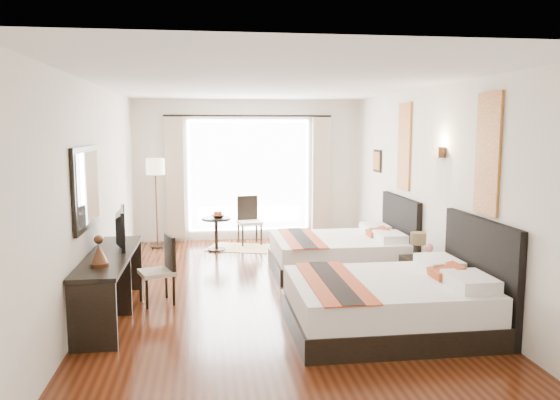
{
  "coord_description": "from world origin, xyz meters",
  "views": [
    {
      "loc": [
        -0.83,
        -7.13,
        2.22
      ],
      "look_at": [
        0.19,
        0.5,
        1.22
      ],
      "focal_mm": 35.0,
      "sensor_mm": 36.0,
      "label": 1
    }
  ],
  "objects": [
    {
      "name": "floor",
      "position": [
        0.0,
        0.0,
        -0.01
      ],
      "size": [
        4.5,
        7.5,
        0.01
      ],
      "primitive_type": "cube",
      "color": "#3D170B",
      "rests_on": "ground"
    },
    {
      "name": "ceiling",
      "position": [
        0.0,
        0.0,
        2.79
      ],
      "size": [
        4.5,
        7.5,
        0.02
      ],
      "primitive_type": "cube",
      "color": "white",
      "rests_on": "wall_headboard"
    },
    {
      "name": "wall_headboard",
      "position": [
        2.25,
        0.0,
        1.4
      ],
      "size": [
        0.01,
        7.5,
        2.8
      ],
      "primitive_type": "cube",
      "color": "silver",
      "rests_on": "floor"
    },
    {
      "name": "wall_desk",
      "position": [
        -2.25,
        0.0,
        1.4
      ],
      "size": [
        0.01,
        7.5,
        2.8
      ],
      "primitive_type": "cube",
      "color": "silver",
      "rests_on": "floor"
    },
    {
      "name": "wall_window",
      "position": [
        0.0,
        3.75,
        1.4
      ],
      "size": [
        4.5,
        0.01,
        2.8
      ],
      "primitive_type": "cube",
      "color": "silver",
      "rests_on": "floor"
    },
    {
      "name": "wall_entry",
      "position": [
        0.0,
        -3.75,
        1.4
      ],
      "size": [
        4.5,
        0.01,
        2.8
      ],
      "primitive_type": "cube",
      "color": "silver",
      "rests_on": "floor"
    },
    {
      "name": "window_glass",
      "position": [
        0.0,
        3.73,
        1.3
      ],
      "size": [
        2.4,
        0.02,
        2.2
      ],
      "primitive_type": "cube",
      "color": "white",
      "rests_on": "wall_window"
    },
    {
      "name": "sheer_curtain",
      "position": [
        0.0,
        3.67,
        1.3
      ],
      "size": [
        2.3,
        0.02,
        2.1
      ],
      "primitive_type": "cube",
      "color": "white",
      "rests_on": "wall_window"
    },
    {
      "name": "drape_left",
      "position": [
        -1.45,
        3.63,
        1.28
      ],
      "size": [
        0.35,
        0.14,
        2.35
      ],
      "primitive_type": "cube",
      "color": "#B8A78F",
      "rests_on": "floor"
    },
    {
      "name": "drape_right",
      "position": [
        1.45,
        3.63,
        1.28
      ],
      "size": [
        0.35,
        0.14,
        2.35
      ],
      "primitive_type": "cube",
      "color": "#B8A78F",
      "rests_on": "floor"
    },
    {
      "name": "art_panel_near",
      "position": [
        2.23,
        -1.5,
        1.95
      ],
      "size": [
        0.03,
        0.5,
        1.35
      ],
      "primitive_type": "cube",
      "color": "maroon",
      "rests_on": "wall_headboard"
    },
    {
      "name": "art_panel_far",
      "position": [
        2.23,
        1.07,
        1.95
      ],
      "size": [
        0.03,
        0.5,
        1.35
      ],
      "primitive_type": "cube",
      "color": "maroon",
      "rests_on": "wall_headboard"
    },
    {
      "name": "wall_sconce",
      "position": [
        2.19,
        -0.34,
        1.92
      ],
      "size": [
        0.1,
        0.14,
        0.14
      ],
      "primitive_type": "cube",
      "color": "#462919",
      "rests_on": "wall_headboard"
    },
    {
      "name": "mirror_frame",
      "position": [
        -2.22,
        -0.62,
        1.55
      ],
      "size": [
        0.04,
        1.25,
        0.95
      ],
      "primitive_type": "cube",
      "color": "black",
      "rests_on": "wall_desk"
    },
    {
      "name": "mirror_glass",
      "position": [
        -2.19,
        -0.62,
        1.55
      ],
      "size": [
        0.01,
        1.12,
        0.82
      ],
      "primitive_type": "cube",
      "color": "white",
      "rests_on": "mirror_frame"
    },
    {
      "name": "bed_near",
      "position": [
        1.21,
        -1.5,
        0.32
      ],
      "size": [
        2.19,
        1.71,
        1.24
      ],
      "color": "black",
      "rests_on": "floor"
    },
    {
      "name": "bed_far",
      "position": [
        1.27,
        1.07,
        0.3
      ],
      "size": [
        2.07,
        1.61,
        1.16
      ],
      "color": "black",
      "rests_on": "floor"
    },
    {
      "name": "nightstand",
      "position": [
        1.98,
        -0.34,
        0.25
      ],
      "size": [
        0.43,
        0.53,
        0.51
      ],
      "primitive_type": "cube",
      "color": "black",
      "rests_on": "floor"
    },
    {
      "name": "table_lamp",
      "position": [
        1.99,
        -0.21,
        0.73
      ],
      "size": [
        0.21,
        0.21,
        0.34
      ],
      "color": "black",
      "rests_on": "nightstand"
    },
    {
      "name": "vase",
      "position": [
        2.0,
        -0.54,
        0.57
      ],
      "size": [
        0.15,
        0.15,
        0.13
      ],
      "primitive_type": "imported",
      "rotation": [
        0.0,
        0.0,
        -0.15
      ],
      "color": "black",
      "rests_on": "nightstand"
    },
    {
      "name": "console_desk",
      "position": [
        -1.99,
        -0.62,
        0.38
      ],
      "size": [
        0.5,
        2.2,
        0.76
      ],
      "primitive_type": "cube",
      "color": "black",
      "rests_on": "floor"
    },
    {
      "name": "television",
      "position": [
        -1.97,
        -0.22,
        1.0
      ],
      "size": [
        0.23,
        0.85,
        0.48
      ],
      "primitive_type": "imported",
      "rotation": [
        0.0,
        0.0,
        1.71
      ],
      "color": "black",
      "rests_on": "console_desk"
    },
    {
      "name": "bronze_figurine",
      "position": [
        -1.99,
        -1.21,
        0.91
      ],
      "size": [
        0.23,
        0.23,
        0.3
      ],
      "primitive_type": null,
      "rotation": [
        0.0,
        0.0,
        -0.15
      ],
      "color": "#462919",
      "rests_on": "console_desk"
    },
    {
      "name": "desk_chair",
      "position": [
        -1.47,
        -0.2,
        0.26
      ],
      "size": [
        0.52,
        0.52,
        0.87
      ],
      "rotation": [
        0.0,
        0.0,
        3.49
      ],
      "color": "beige",
      "rests_on": "floor"
    },
    {
      "name": "floor_lamp",
      "position": [
        -1.78,
        3.18,
        1.42
      ],
      "size": [
        0.34,
        0.34,
        1.68
      ],
      "color": "black",
      "rests_on": "floor"
    },
    {
      "name": "side_table",
      "position": [
        -0.68,
        2.78,
        0.31
      ],
      "size": [
        0.53,
        0.53,
        0.61
      ],
      "primitive_type": "cylinder",
      "color": "black",
      "rests_on": "floor"
    },
    {
      "name": "fruit_bowl",
      "position": [
        -0.64,
        2.74,
        0.64
      ],
      "size": [
        0.3,
        0.3,
        0.06
      ],
      "primitive_type": "imported",
      "rotation": [
        0.0,
        0.0,
        0.39
      ],
      "color": "#412317",
      "rests_on": "side_table"
    },
    {
      "name": "window_chair",
      "position": [
        -0.03,
        3.25,
        0.28
      ],
      "size": [
        0.5,
        0.5,
        0.93
      ],
      "rotation": [
        0.0,
        0.0,
        -1.41
      ],
      "color": "beige",
      "rests_on": "floor"
    },
    {
      "name": "jute_rug",
      "position": [
        -0.24,
        2.93,
        0.01
      ],
      "size": [
        1.36,
        1.12,
        0.01
      ],
      "primitive_type": "cube",
      "rotation": [
        0.0,
        0.0,
        -0.31
      ],
      "color": "tan",
      "rests_on": "floor"
    }
  ]
}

